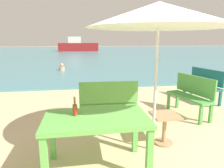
% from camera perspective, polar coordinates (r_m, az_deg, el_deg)
% --- Properties ---
extents(sea_water, '(120.00, 50.00, 0.08)m').
position_cam_1_polar(sea_water, '(32.37, -6.48, 9.14)').
color(sea_water, teal).
rests_on(sea_water, ground_plane).
extents(picnic_table_green, '(1.40, 0.80, 0.76)m').
position_cam_1_polar(picnic_table_green, '(2.78, -4.42, -11.42)').
color(picnic_table_green, '#60B24C').
rests_on(picnic_table_green, ground_plane).
extents(beer_bottle_amber, '(0.07, 0.07, 0.26)m').
position_cam_1_polar(beer_bottle_amber, '(2.80, -10.45, -6.95)').
color(beer_bottle_amber, brown).
rests_on(beer_bottle_amber, picnic_table_green).
extents(patio_umbrella, '(2.10, 2.10, 2.30)m').
position_cam_1_polar(patio_umbrella, '(3.10, 13.10, 18.48)').
color(patio_umbrella, silver).
rests_on(patio_umbrella, ground_plane).
extents(side_table_wood, '(0.44, 0.44, 0.54)m').
position_cam_1_polar(side_table_wood, '(3.64, 14.66, -11.00)').
color(side_table_wood, tan).
rests_on(side_table_wood, ground_plane).
extents(bench_teal_center, '(0.59, 1.25, 0.95)m').
position_cam_1_polar(bench_teal_center, '(6.48, 24.55, 0.25)').
color(bench_teal_center, '#196066').
rests_on(bench_teal_center, ground_plane).
extents(bench_green_left, '(0.61, 1.25, 0.95)m').
position_cam_1_polar(bench_green_left, '(5.13, 21.49, -2.41)').
color(bench_green_left, '#4C9E47').
rests_on(bench_green_left, ground_plane).
extents(bench_green_right, '(1.21, 0.41, 0.95)m').
position_cam_1_polar(bench_green_right, '(4.23, -1.02, -4.56)').
color(bench_green_right, '#60B24C').
rests_on(bench_green_right, ground_plane).
extents(swimmer_person, '(0.34, 0.34, 0.41)m').
position_cam_1_polar(swimmer_person, '(11.90, -14.03, 4.53)').
color(swimmer_person, tan).
rests_on(swimmer_person, sea_water).
extents(boat_barge, '(6.19, 1.69, 2.25)m').
position_cam_1_polar(boat_barge, '(32.95, -9.65, 10.58)').
color(boat_barge, maroon).
rests_on(boat_barge, sea_water).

